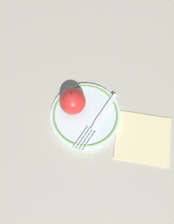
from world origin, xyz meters
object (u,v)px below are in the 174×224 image
(plate, at_px, (87,115))
(apple_red_whole, at_px, (73,102))
(fork, at_px, (99,119))
(napkin_folded, at_px, (143,136))

(plate, height_order, apple_red_whole, apple_red_whole)
(plate, distance_m, fork, 0.04)
(apple_red_whole, relative_size, napkin_folded, 0.54)
(apple_red_whole, height_order, napkin_folded, apple_red_whole)
(apple_red_whole, distance_m, fork, 0.09)
(apple_red_whole, xyz_separation_m, fork, (0.08, -0.02, -0.03))
(fork, distance_m, napkin_folded, 0.13)
(plate, xyz_separation_m, fork, (0.03, -0.00, 0.01))
(apple_red_whole, distance_m, napkin_folded, 0.21)
(apple_red_whole, relative_size, fork, 0.42)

